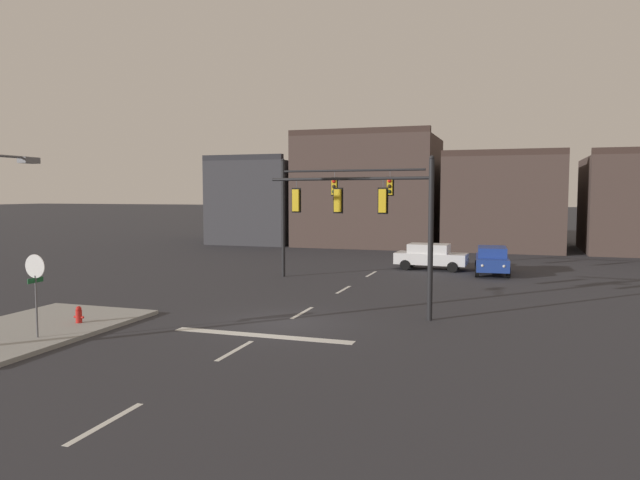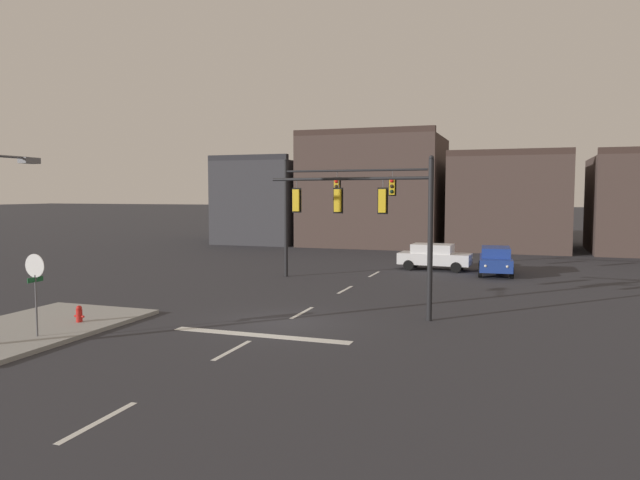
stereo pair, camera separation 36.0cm
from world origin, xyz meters
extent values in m
plane|color=#2B2B30|center=(0.00, 0.00, 0.00)|extent=(400.00, 400.00, 0.00)
cube|color=gray|center=(-7.83, -4.00, 0.07)|extent=(5.00, 8.00, 0.15)
cube|color=silver|center=(0.00, -2.00, 0.00)|extent=(6.40, 0.50, 0.01)
cube|color=silver|center=(0.00, -10.00, 0.00)|extent=(0.16, 2.40, 0.01)
cube|color=silver|center=(0.00, -4.00, 0.00)|extent=(0.16, 2.40, 0.01)
cube|color=silver|center=(0.00, 2.00, 0.00)|extent=(0.16, 2.40, 0.01)
cube|color=silver|center=(0.00, 8.00, 0.00)|extent=(0.16, 2.40, 0.01)
cube|color=silver|center=(0.00, 14.00, 0.00)|extent=(0.16, 2.40, 0.01)
cylinder|color=black|center=(5.02, 2.21, 3.01)|extent=(0.20, 0.20, 6.03)
cylinder|color=black|center=(1.66, 2.64, 5.34)|extent=(6.73, 0.99, 0.12)
sphere|color=black|center=(5.02, 2.21, 6.08)|extent=(0.18, 0.18, 0.18)
cylinder|color=#56565B|center=(3.16, 2.45, 5.10)|extent=(0.03, 0.03, 0.35)
cube|color=gold|center=(3.16, 2.45, 4.48)|extent=(0.33, 0.28, 0.90)
sphere|color=red|center=(3.17, 2.58, 4.76)|extent=(0.20, 0.20, 0.20)
sphere|color=#2D2314|center=(3.17, 2.58, 4.48)|extent=(0.20, 0.20, 0.20)
sphere|color=black|center=(3.17, 2.58, 4.20)|extent=(0.20, 0.20, 0.20)
cube|color=black|center=(3.15, 2.43, 4.48)|extent=(0.42, 0.08, 1.02)
cylinder|color=#56565B|center=(1.29, 2.69, 5.10)|extent=(0.03, 0.03, 0.35)
cube|color=gold|center=(1.29, 2.69, 4.48)|extent=(0.33, 0.28, 0.90)
sphere|color=red|center=(1.31, 2.82, 4.76)|extent=(0.20, 0.20, 0.20)
sphere|color=#2D2314|center=(1.31, 2.82, 4.48)|extent=(0.20, 0.20, 0.20)
sphere|color=black|center=(1.31, 2.82, 4.20)|extent=(0.20, 0.20, 0.20)
cube|color=black|center=(1.29, 2.67, 4.48)|extent=(0.42, 0.08, 1.02)
cylinder|color=#56565B|center=(-0.58, 2.93, 5.10)|extent=(0.03, 0.03, 0.35)
cube|color=gold|center=(-0.58, 2.93, 4.48)|extent=(0.33, 0.28, 0.90)
sphere|color=red|center=(-0.56, 3.06, 4.76)|extent=(0.20, 0.20, 0.20)
sphere|color=#2D2314|center=(-0.56, 3.06, 4.48)|extent=(0.20, 0.20, 0.20)
sphere|color=black|center=(-0.56, 3.06, 4.20)|extent=(0.20, 0.20, 0.20)
cube|color=black|center=(-0.58, 2.91, 4.48)|extent=(0.42, 0.08, 1.02)
cylinder|color=black|center=(-4.55, 11.41, 3.30)|extent=(0.20, 0.20, 6.59)
cylinder|color=black|center=(-0.50, 11.14, 6.00)|extent=(8.11, 0.65, 0.12)
sphere|color=black|center=(-4.55, 11.41, 6.64)|extent=(0.18, 0.18, 0.18)
cylinder|color=#56565B|center=(-1.43, 11.20, 5.76)|extent=(0.03, 0.03, 0.35)
cube|color=gold|center=(-1.43, 11.20, 5.14)|extent=(0.31, 0.26, 0.90)
sphere|color=red|center=(-1.44, 11.07, 5.42)|extent=(0.20, 0.20, 0.20)
sphere|color=#2D2314|center=(-1.44, 11.07, 5.14)|extent=(0.20, 0.20, 0.20)
sphere|color=black|center=(-1.44, 11.07, 4.86)|extent=(0.20, 0.20, 0.20)
cube|color=black|center=(-1.43, 11.22, 5.14)|extent=(0.42, 0.06, 1.02)
cylinder|color=#56565B|center=(1.68, 11.00, 5.76)|extent=(0.03, 0.03, 0.35)
cube|color=gold|center=(1.68, 11.00, 5.14)|extent=(0.31, 0.26, 0.90)
sphere|color=red|center=(1.67, 10.87, 5.42)|extent=(0.20, 0.20, 0.20)
sphere|color=#2D2314|center=(1.67, 10.87, 5.14)|extent=(0.20, 0.20, 0.20)
sphere|color=black|center=(1.67, 10.87, 4.86)|extent=(0.20, 0.20, 0.20)
cube|color=black|center=(1.68, 11.02, 5.14)|extent=(0.42, 0.06, 1.02)
cylinder|color=#56565B|center=(-6.52, -5.02, 1.07)|extent=(0.06, 0.06, 2.15)
cylinder|color=white|center=(-6.52, -5.02, 2.45)|extent=(0.76, 0.03, 0.76)
cylinder|color=#B21414|center=(-6.52, -5.00, 2.45)|extent=(0.68, 0.03, 0.68)
cube|color=#19592D|center=(-6.52, -5.02, 2.00)|extent=(0.02, 0.64, 0.16)
cube|color=silver|center=(3.09, 17.16, 0.70)|extent=(4.49, 2.04, 0.70)
cube|color=silver|center=(2.94, 17.17, 1.33)|extent=(2.55, 1.73, 0.56)
cube|color=#2D3842|center=(3.70, 17.13, 1.31)|extent=(0.33, 1.53, 0.47)
cube|color=#2D3842|center=(1.77, 17.24, 1.31)|extent=(0.30, 1.53, 0.46)
cylinder|color=black|center=(4.58, 17.93, 0.32)|extent=(0.65, 0.25, 0.64)
cylinder|color=black|center=(4.49, 16.24, 0.32)|extent=(0.65, 0.25, 0.64)
cylinder|color=black|center=(1.68, 18.09, 0.32)|extent=(0.65, 0.25, 0.64)
cylinder|color=black|center=(1.59, 16.40, 0.32)|extent=(0.65, 0.25, 0.64)
sphere|color=silver|center=(5.29, 17.62, 0.75)|extent=(0.16, 0.16, 0.16)
sphere|color=silver|center=(5.23, 16.47, 0.75)|extent=(0.16, 0.16, 0.16)
cube|color=maroon|center=(0.91, 17.28, 0.78)|extent=(0.12, 1.37, 0.12)
cube|color=navy|center=(6.77, 16.14, 0.70)|extent=(2.08, 4.51, 0.70)
cube|color=navy|center=(6.76, 16.29, 1.33)|extent=(1.76, 2.56, 0.56)
cube|color=#2D3842|center=(6.81, 15.52, 1.31)|extent=(1.53, 0.35, 0.47)
cube|color=#2D3842|center=(6.69, 17.45, 1.31)|extent=(1.53, 0.32, 0.46)
cylinder|color=black|center=(7.72, 14.74, 0.32)|extent=(0.26, 0.65, 0.64)
cylinder|color=black|center=(6.02, 14.63, 0.32)|extent=(0.26, 0.65, 0.64)
cylinder|color=black|center=(7.53, 17.64, 0.32)|extent=(0.26, 0.65, 0.64)
cylinder|color=black|center=(5.83, 17.53, 0.32)|extent=(0.26, 0.65, 0.64)
sphere|color=silver|center=(7.49, 14.00, 0.75)|extent=(0.16, 0.16, 0.16)
sphere|color=silver|center=(6.34, 13.92, 0.75)|extent=(0.16, 0.16, 0.16)
cube|color=maroon|center=(6.63, 18.31, 0.78)|extent=(1.37, 0.13, 0.12)
cylinder|color=#56565B|center=(-7.32, -5.44, 5.94)|extent=(0.08, 2.32, 0.08)
cube|color=slate|center=(-7.32, -4.28, 5.86)|extent=(0.36, 0.64, 0.20)
cylinder|color=red|center=(-6.75, -2.84, 0.33)|extent=(0.22, 0.22, 0.55)
cylinder|color=red|center=(-6.75, -2.84, 0.05)|extent=(0.30, 0.30, 0.10)
sphere|color=red|center=(-6.75, -2.84, 0.65)|extent=(0.20, 0.20, 0.20)
cylinder|color=red|center=(-6.90, -2.84, 0.35)|extent=(0.10, 0.08, 0.08)
cylinder|color=red|center=(-6.60, -2.84, 0.35)|extent=(0.10, 0.08, 0.08)
cube|color=#38383D|center=(-15.44, 33.62, 3.86)|extent=(7.76, 10.15, 7.72)
cube|color=#2B2B30|center=(-15.44, 28.84, 7.97)|extent=(7.76, 0.60, 0.50)
cube|color=#473833|center=(-4.76, 33.12, 4.86)|extent=(12.23, 9.16, 9.72)
cube|color=#3A2B26|center=(-4.76, 28.84, 9.97)|extent=(12.23, 0.60, 0.50)
cube|color=#473833|center=(7.03, 35.38, 3.85)|extent=(9.57, 13.67, 7.70)
cube|color=#3A2B26|center=(7.03, 28.84, 7.95)|extent=(9.57, 0.60, 0.50)
camera|label=1|loc=(7.98, -20.00, 4.77)|focal=33.30mm
camera|label=2|loc=(8.32, -19.88, 4.77)|focal=33.30mm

